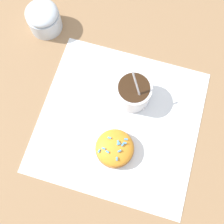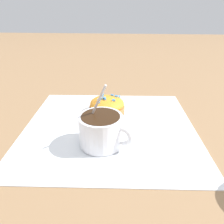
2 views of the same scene
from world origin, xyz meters
name	(u,v)px [view 1 (image 1 of 2)]	position (x,y,z in m)	size (l,w,h in m)	color
ground_plane	(119,121)	(0.00, 0.00, 0.00)	(3.00, 3.00, 0.00)	#93704C
paper_napkin	(119,121)	(0.00, 0.00, 0.00)	(0.35, 0.36, 0.00)	white
coffee_cup	(133,91)	(0.06, -0.01, 0.03)	(0.08, 0.10, 0.12)	white
frosted_pastry	(115,148)	(-0.06, -0.01, 0.02)	(0.08, 0.08, 0.04)	#B2753D
sugar_bowl	(44,18)	(0.17, 0.25, 0.03)	(0.08, 0.08, 0.07)	silver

